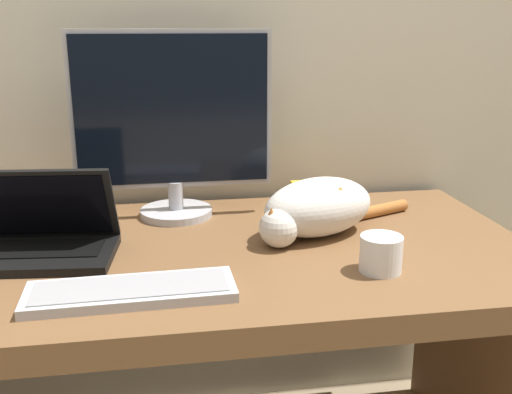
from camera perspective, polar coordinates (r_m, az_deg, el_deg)
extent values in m
cube|color=brown|center=(1.42, -5.42, -6.05)|extent=(1.58, 0.78, 0.06)
cube|color=brown|center=(1.79, 20.50, -14.61)|extent=(0.04, 0.72, 0.64)
cylinder|color=#B2B2B7|center=(1.65, -7.59, -1.44)|extent=(0.20, 0.20, 0.02)
cylinder|color=#B2B2B7|center=(1.64, -7.66, 0.16)|extent=(0.04, 0.04, 0.08)
cube|color=#B2B2B7|center=(1.60, -7.98, 8.21)|extent=(0.52, 0.02, 0.41)
cube|color=black|center=(1.59, -7.97, 8.16)|extent=(0.50, 0.01, 0.39)
cube|color=black|center=(1.42, -19.64, -5.25)|extent=(0.33, 0.24, 0.02)
cube|color=black|center=(1.43, -19.56, -4.64)|extent=(0.27, 0.14, 0.00)
cube|color=black|center=(1.44, -19.45, -0.68)|extent=(0.32, 0.13, 0.19)
cube|color=black|center=(1.44, -19.49, -0.83)|extent=(0.29, 0.12, 0.16)
cube|color=#BCBCC1|center=(1.20, -11.81, -8.82)|extent=(0.41, 0.14, 0.02)
cube|color=#939397|center=(1.19, -11.84, -8.34)|extent=(0.37, 0.12, 0.00)
ellipsoid|color=silver|center=(1.49, 5.98, -0.92)|extent=(0.34, 0.28, 0.14)
ellipsoid|color=#AD662D|center=(1.48, 6.49, 0.62)|extent=(0.17, 0.17, 0.06)
sphere|color=silver|center=(1.40, 2.20, -2.95)|extent=(0.09, 0.09, 0.09)
cone|color=#AD662D|center=(1.38, 1.48, -1.59)|extent=(0.04, 0.04, 0.03)
cone|color=#AD662D|center=(1.40, 2.94, -1.31)|extent=(0.04, 0.04, 0.03)
cylinder|color=#AD662D|center=(1.67, 11.49, -1.26)|extent=(0.19, 0.10, 0.03)
cylinder|color=white|center=(1.30, 11.81, -5.32)|extent=(0.09, 0.09, 0.08)
cube|color=gold|center=(1.73, 4.57, 0.28)|extent=(0.07, 0.07, 0.07)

